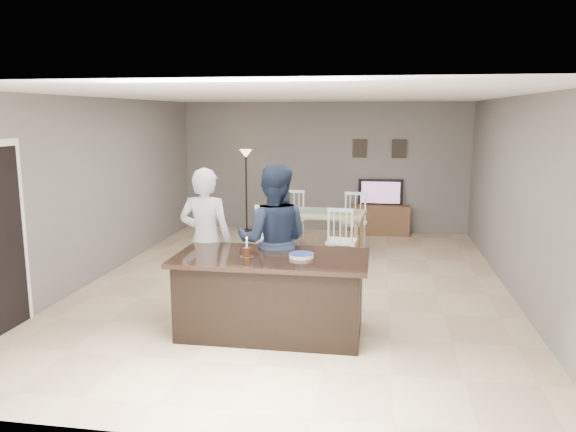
% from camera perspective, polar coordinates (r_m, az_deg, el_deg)
% --- Properties ---
extents(floor, '(8.00, 8.00, 0.00)m').
position_cam_1_polar(floor, '(8.22, 0.74, -7.05)').
color(floor, tan).
rests_on(floor, ground).
extents(room_shell, '(8.00, 8.00, 8.00)m').
position_cam_1_polar(room_shell, '(7.88, 0.76, 4.67)').
color(room_shell, slate).
rests_on(room_shell, floor).
extents(kitchen_island, '(2.15, 1.10, 0.90)m').
position_cam_1_polar(kitchen_island, '(6.39, -1.68, -7.93)').
color(kitchen_island, black).
rests_on(kitchen_island, floor).
extents(tv_console, '(1.20, 0.40, 0.60)m').
position_cam_1_polar(tv_console, '(11.73, 9.31, -0.39)').
color(tv_console, brown).
rests_on(tv_console, floor).
extents(television, '(0.91, 0.12, 0.53)m').
position_cam_1_polar(television, '(11.70, 9.39, 2.39)').
color(television, black).
rests_on(television, tv_console).
extents(tv_screen_glow, '(0.78, 0.00, 0.78)m').
position_cam_1_polar(tv_screen_glow, '(11.62, 9.39, 2.37)').
color(tv_screen_glow, '#E65319').
rests_on(tv_screen_glow, tv_console).
extents(picture_frames, '(1.10, 0.02, 0.38)m').
position_cam_1_polar(picture_frames, '(11.75, 9.27, 6.77)').
color(picture_frames, black).
rests_on(picture_frames, room_shell).
extents(woman, '(0.67, 0.45, 1.81)m').
position_cam_1_polar(woman, '(7.06, -8.36, -2.44)').
color(woman, '#B3B3B7').
rests_on(woman, floor).
extents(man, '(0.94, 0.75, 1.87)m').
position_cam_1_polar(man, '(6.80, -1.50, -2.60)').
color(man, '#182236').
rests_on(man, floor).
extents(birthday_cake, '(0.14, 0.14, 0.22)m').
position_cam_1_polar(birthday_cake, '(6.23, -4.20, -3.66)').
color(birthday_cake, gold).
rests_on(birthday_cake, kitchen_island).
extents(plate_stack, '(0.28, 0.28, 0.04)m').
position_cam_1_polar(plate_stack, '(6.19, 1.37, -4.02)').
color(plate_stack, white).
rests_on(plate_stack, kitchen_island).
extents(dining_table, '(1.77, 2.03, 1.04)m').
position_cam_1_polar(dining_table, '(9.66, 2.72, -0.39)').
color(dining_table, '#A28658').
rests_on(dining_table, floor).
extents(floor_lamp, '(0.26, 0.26, 1.72)m').
position_cam_1_polar(floor_lamp, '(11.76, -4.29, 4.86)').
color(floor_lamp, black).
rests_on(floor_lamp, floor).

